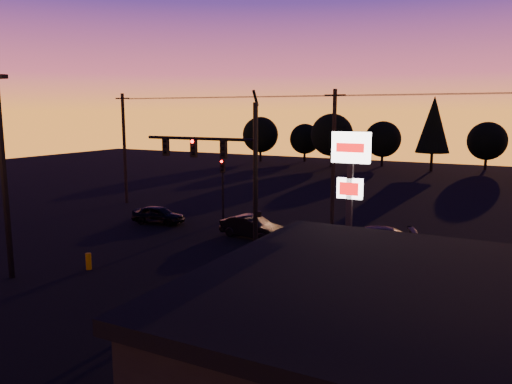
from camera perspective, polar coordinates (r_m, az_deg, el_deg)
ground at (r=22.74m, az=-8.27°, el=-10.36°), size 120.00×120.00×0.00m
lane_arrow at (r=23.76m, az=-4.89°, el=-9.41°), size 1.20×3.10×0.01m
traffic_signal_mast at (r=24.95m, az=-3.32°, el=3.12°), size 6.79×0.52×8.58m
secondary_signal at (r=34.09m, az=-3.83°, el=1.25°), size 0.30×0.31×4.35m
parking_lot_light at (r=24.85m, az=-26.96°, el=2.88°), size 1.25×0.30×9.14m
pylon_sign at (r=19.77m, az=10.70°, el=1.30°), size 1.50×0.28×6.80m
utility_pole_0 at (r=42.55m, az=-14.80°, el=4.90°), size 1.40×0.26×9.00m
utility_pole_1 at (r=33.16m, az=8.84°, el=3.94°), size 1.40×0.26×9.00m
power_wires at (r=33.04m, az=9.02°, el=10.82°), size 36.00×1.22×0.07m
bollard at (r=25.66m, az=-18.60°, el=-7.52°), size 0.27×0.27×0.81m
tree_0 at (r=75.76m, az=0.51°, el=6.57°), size 5.36×5.36×6.74m
tree_1 at (r=76.00m, az=5.60°, el=6.06°), size 4.54×4.54×5.71m
tree_2 at (r=69.16m, az=8.66°, el=6.47°), size 5.77×5.78×7.26m
tree_3 at (r=71.33m, az=14.30°, el=5.87°), size 4.95×4.95×6.22m
tree_4 at (r=66.97m, az=19.63°, el=7.29°), size 4.18×4.18×9.50m
tree_5 at (r=71.44m, az=24.90°, el=5.30°), size 4.95×4.95×6.22m
car_left at (r=34.59m, az=-11.10°, el=-2.57°), size 3.79×1.98×1.23m
car_mid at (r=30.20m, az=-0.45°, el=-4.01°), size 4.20×1.94×1.33m
car_right at (r=27.94m, az=12.99°, el=-5.31°), size 5.10×3.50×1.37m
suv_parked at (r=16.15m, az=21.64°, el=-16.64°), size 3.83×5.64×1.43m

